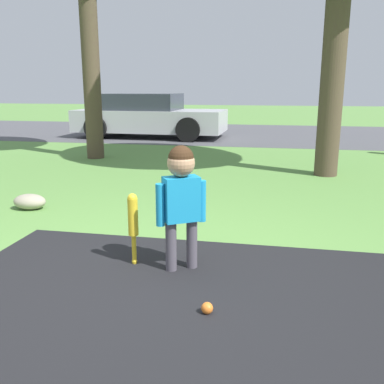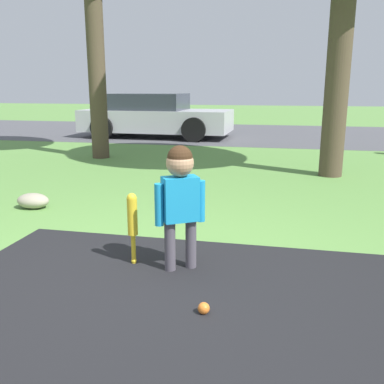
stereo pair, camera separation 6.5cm
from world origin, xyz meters
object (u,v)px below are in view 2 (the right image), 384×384
baseball_bat (132,219)px  sports_ball (204,308)px  child (180,191)px  parked_car (155,116)px

baseball_bat → sports_ball: (0.67, -0.63, -0.33)m
child → sports_ball: bearing=-95.6°
baseball_bat → sports_ball: bearing=-43.2°
baseball_bat → sports_ball: size_ratio=7.73×
sports_ball → parked_car: (-3.03, 8.90, 0.52)m
child → baseball_bat: bearing=145.9°
child → sports_ball: size_ratio=12.85×
child → baseball_bat: size_ratio=1.66×
baseball_bat → sports_ball: 0.97m
parked_car → sports_ball: bearing=-69.7°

